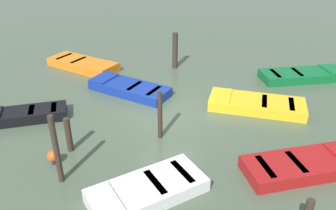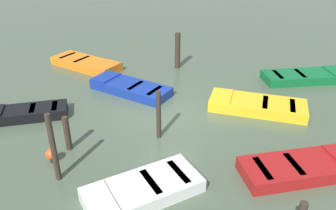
{
  "view_description": "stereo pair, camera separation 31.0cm",
  "coord_description": "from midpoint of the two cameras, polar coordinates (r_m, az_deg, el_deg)",
  "views": [
    {
      "loc": [
        -3.03,
        11.4,
        6.58
      ],
      "look_at": [
        0.0,
        0.0,
        0.35
      ],
      "focal_mm": 36.35,
      "sensor_mm": 36.0,
      "label": 1
    },
    {
      "loc": [
        -3.33,
        11.32,
        6.58
      ],
      "look_at": [
        0.0,
        0.0,
        0.35
      ],
      "focal_mm": 36.35,
      "sensor_mm": 36.0,
      "label": 2
    }
  ],
  "objects": [
    {
      "name": "marker_buoy",
      "position": [
        11.23,
        -19.44,
        -8.09
      ],
      "size": [
        0.36,
        0.36,
        0.48
      ],
      "color": "#262626",
      "rests_on": "ground_plane"
    },
    {
      "name": "rowboat_white",
      "position": [
        9.55,
        -4.57,
        -14.05
      ],
      "size": [
        3.26,
        3.27,
        0.46
      ],
      "rotation": [
        0.0,
        0.0,
        0.79
      ],
      "color": "silver",
      "rests_on": "ground_plane"
    },
    {
      "name": "rowboat_orange",
      "position": [
        18.33,
        -14.48,
        6.63
      ],
      "size": [
        4.08,
        2.46,
        0.46
      ],
      "rotation": [
        0.0,
        0.0,
        2.85
      ],
      "color": "orange",
      "rests_on": "ground_plane"
    },
    {
      "name": "mooring_piling_near_right",
      "position": [
        11.56,
        -2.12,
        -1.67
      ],
      "size": [
        0.16,
        0.16,
        1.78
      ],
      "primitive_type": "cylinder",
      "color": "#33281E",
      "rests_on": "ground_plane"
    },
    {
      "name": "rowboat_blue",
      "position": [
        15.2,
        -7.17,
        2.86
      ],
      "size": [
        3.86,
        2.25,
        0.46
      ],
      "rotation": [
        0.0,
        0.0,
        6.02
      ],
      "color": "navy",
      "rests_on": "ground_plane"
    },
    {
      "name": "mooring_piling_center",
      "position": [
        11.52,
        -17.08,
        -4.79
      ],
      "size": [
        0.2,
        0.2,
        1.21
      ],
      "primitive_type": "cylinder",
      "color": "#33281E",
      "rests_on": "ground_plane"
    },
    {
      "name": "mooring_piling_far_right",
      "position": [
        10.03,
        -19.08,
        -7.12
      ],
      "size": [
        0.16,
        0.16,
        2.17
      ],
      "primitive_type": "cylinder",
      "color": "#33281E",
      "rests_on": "ground_plane"
    },
    {
      "name": "ground_plane",
      "position": [
        13.51,
        -0.66,
        -1.32
      ],
      "size": [
        80.0,
        80.0,
        0.0
      ],
      "primitive_type": "plane",
      "color": "#475642"
    },
    {
      "name": "rowboat_black",
      "position": [
        14.1,
        -23.39,
        -1.48
      ],
      "size": [
        3.1,
        2.38,
        0.46
      ],
      "rotation": [
        0.0,
        0.0,
        0.52
      ],
      "color": "black",
      "rests_on": "ground_plane"
    },
    {
      "name": "rowboat_green",
      "position": [
        17.62,
        21.25,
        4.72
      ],
      "size": [
        4.22,
        2.85,
        0.46
      ],
      "rotation": [
        0.0,
        0.0,
        3.55
      ],
      "color": "#0F602D",
      "rests_on": "ground_plane"
    },
    {
      "name": "rowboat_yellow",
      "position": [
        14.12,
        13.92,
        0.18
      ],
      "size": [
        3.76,
        1.5,
        0.46
      ],
      "rotation": [
        0.0,
        0.0,
        0.0
      ],
      "color": "gold",
      "rests_on": "ground_plane"
    },
    {
      "name": "mooring_piling_mid_left",
      "position": [
        17.61,
        0.68,
        9.11
      ],
      "size": [
        0.28,
        0.28,
        1.85
      ],
      "primitive_type": "cylinder",
      "color": "#33281E",
      "rests_on": "ground_plane"
    },
    {
      "name": "rowboat_red",
      "position": [
        11.09,
        21.15,
        -9.37
      ],
      "size": [
        3.84,
        2.9,
        0.46
      ],
      "rotation": [
        0.0,
        0.0,
        3.63
      ],
      "color": "maroon",
      "rests_on": "ground_plane"
    }
  ]
}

